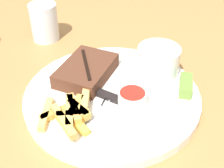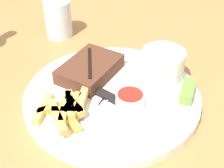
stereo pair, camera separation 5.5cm
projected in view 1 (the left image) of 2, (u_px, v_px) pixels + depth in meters
name	position (u px, v px, depth m)	size (l,w,h in m)	color
dining_table	(112.00, 124.00, 0.61)	(1.47, 1.44, 0.75)	#A87542
dinner_plate	(112.00, 97.00, 0.57)	(0.32, 0.32, 0.02)	white
steak_portion	(86.00, 70.00, 0.60)	(0.13, 0.10, 0.03)	#512D1E
fries_pile	(71.00, 112.00, 0.51)	(0.11, 0.11, 0.02)	#E3B75A
coleslaw_cup	(158.00, 59.00, 0.60)	(0.08, 0.08, 0.06)	white
dipping_sauce_cup	(132.00, 97.00, 0.53)	(0.05, 0.05, 0.02)	silver
pickle_spear	(186.00, 85.00, 0.57)	(0.06, 0.04, 0.02)	olive
fork_utensil	(94.00, 123.00, 0.50)	(0.13, 0.03, 0.00)	#B7B7BC
knife_utensil	(88.00, 89.00, 0.57)	(0.02, 0.17, 0.01)	#B7B7BC
drinking_glass	(44.00, 22.00, 0.73)	(0.06, 0.06, 0.09)	silver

